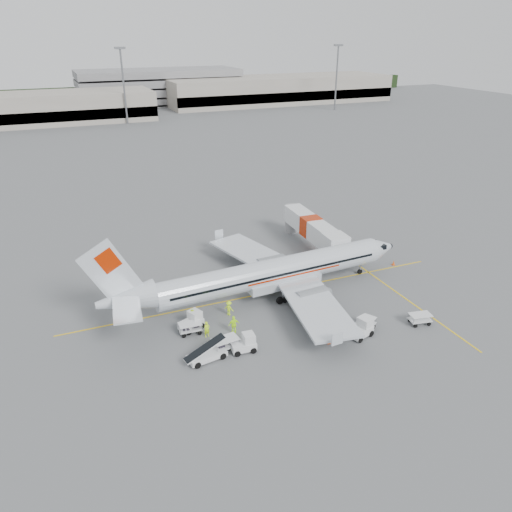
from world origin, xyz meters
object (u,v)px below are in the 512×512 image
Objects in this scene: aircraft at (274,255)px; tug_fore at (361,328)px; jet_bridge at (311,233)px; belt_loader at (207,348)px; tug_mid at (243,343)px; tug_aft at (191,321)px.

tug_fore is at bearing -71.90° from aircraft.
belt_loader is at bearing -135.71° from jet_bridge.
jet_bridge is at bearing 57.36° from tug_fore.
tug_mid is (3.48, -0.04, -0.38)m from belt_loader.
tug_fore is 16.46m from tug_aft.
belt_loader is at bearing -114.01° from tug_aft.
aircraft is at bearing 54.99° from tug_mid.
belt_loader is at bearing -144.02° from aircraft.
belt_loader reaches higher than tug_aft.
tug_fore is 1.06× the size of tug_mid.
tug_fore is 1.02× the size of tug_aft.
tug_aft is at bearing 135.69° from tug_fore.
tug_aft is at bearing 125.89° from tug_mid.
tug_fore is at bearing -6.68° from tug_mid.
tug_aft is (-3.39, 5.43, 0.04)m from tug_mid.
jet_bridge is 3.55× the size of belt_loader.
jet_bridge reaches higher than tug_aft.
jet_bridge is 6.90× the size of tug_fore.
belt_loader is 3.50m from tug_mid.
belt_loader is (-10.48, -8.62, -3.57)m from aircraft.
belt_loader is at bearing -176.77° from tug_mid.
tug_aft is at bearing 79.72° from belt_loader.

